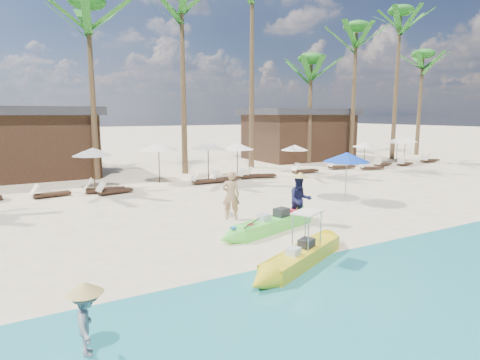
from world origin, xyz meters
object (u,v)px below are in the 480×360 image
yellow_canoe (303,256)px  blue_umbrella (347,157)px  tourist (231,195)px  green_canoe (273,223)px

yellow_canoe → blue_umbrella: 8.25m
tourist → yellow_canoe: bearing=108.5°
tourist → green_canoe: bearing=129.6°
green_canoe → blue_umbrella: bearing=5.6°
tourist → blue_umbrella: size_ratio=0.82×
yellow_canoe → tourist: (0.49, 4.91, 0.68)m
tourist → blue_umbrella: blue_umbrella is taller
yellow_canoe → blue_umbrella: size_ratio=2.20×
yellow_canoe → blue_umbrella: bearing=13.8°
green_canoe → yellow_canoe: bearing=-126.0°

